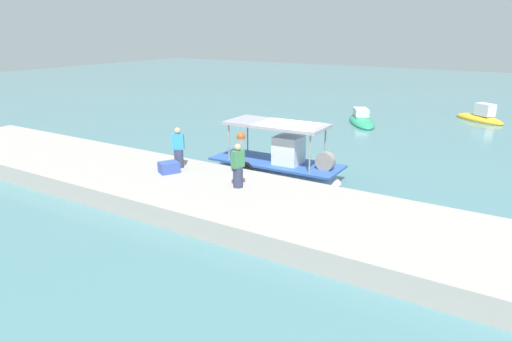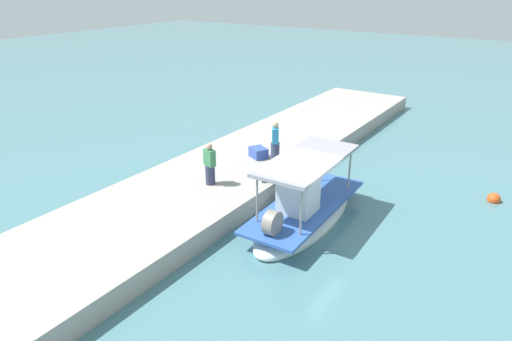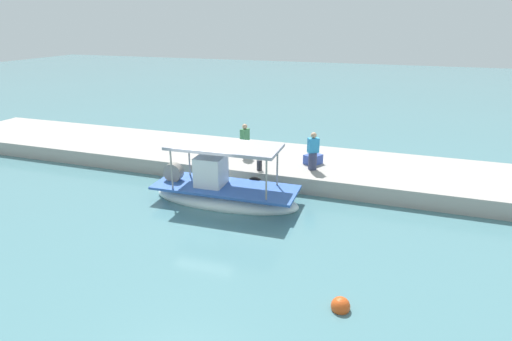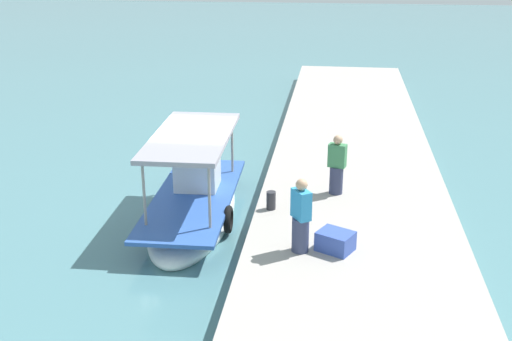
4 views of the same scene
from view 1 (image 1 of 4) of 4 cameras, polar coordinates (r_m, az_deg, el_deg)
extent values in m
plane|color=slate|center=(20.74, 4.19, -0.75)|extent=(120.00, 120.00, 0.00)
cube|color=#A8A099|center=(16.89, -3.24, -3.69)|extent=(36.00, 5.09, 0.73)
ellipsoid|color=white|center=(20.71, 2.46, -0.38)|extent=(6.19, 2.25, 0.94)
cube|color=#325BAD|center=(20.56, 2.48, 1.00)|extent=(5.95, 2.25, 0.10)
cube|color=silver|center=(20.13, 4.04, 2.41)|extent=(1.13, 1.18, 1.32)
cylinder|color=gray|center=(20.24, 8.49, 2.93)|extent=(0.07, 0.07, 1.71)
cylinder|color=gray|center=(18.83, 6.64, 1.92)|extent=(0.07, 0.07, 1.71)
cylinder|color=gray|center=(21.97, -1.04, 4.26)|extent=(0.07, 0.07, 1.71)
cylinder|color=gray|center=(20.67, -3.35, 3.40)|extent=(0.07, 0.07, 1.71)
cube|color=#9B97A4|center=(20.15, 2.54, 5.71)|extent=(4.48, 2.11, 0.12)
torus|color=black|center=(20.16, -1.30, 0.08)|extent=(0.74, 0.20, 0.74)
cylinder|color=gray|center=(19.50, 8.54, 1.14)|extent=(0.81, 0.37, 0.80)
cylinder|color=#313855|center=(17.03, -2.23, -0.82)|extent=(0.45, 0.45, 0.76)
cube|color=#3E8352|center=(16.82, -2.26, 1.44)|extent=(0.37, 0.52, 0.63)
sphere|color=tan|center=(16.71, -2.28, 2.89)|extent=(0.25, 0.25, 0.25)
cylinder|color=#363E5E|center=(19.67, -9.48, 1.49)|extent=(0.53, 0.53, 0.80)
cube|color=#3195D1|center=(19.49, -9.58, 3.55)|extent=(0.55, 0.49, 0.66)
sphere|color=tan|center=(19.39, -9.65, 4.86)|extent=(0.26, 0.26, 0.26)
cylinder|color=#2D2D33|center=(19.06, -2.68, 0.70)|extent=(0.24, 0.24, 0.47)
cube|color=#3752AB|center=(19.09, -10.69, 0.38)|extent=(0.88, 0.94, 0.44)
sphere|color=#DD4F1B|center=(27.91, -1.88, 4.23)|extent=(0.50, 0.50, 0.50)
ellipsoid|color=#2B956C|center=(33.18, 12.87, 5.87)|extent=(3.78, 5.08, 0.67)
cube|color=silver|center=(33.56, 12.80, 7.03)|extent=(1.53, 1.75, 0.51)
ellipsoid|color=gold|center=(36.82, 25.77, 5.69)|extent=(4.01, 3.40, 0.67)
cube|color=silver|center=(36.44, 26.38, 6.73)|extent=(1.44, 1.35, 0.85)
camera|label=2|loc=(24.10, 42.31, 17.08)|focal=32.50mm
camera|label=3|loc=(35.70, 5.56, 18.36)|focal=29.61mm
camera|label=4|loc=(28.72, -31.41, 16.73)|focal=44.65mm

